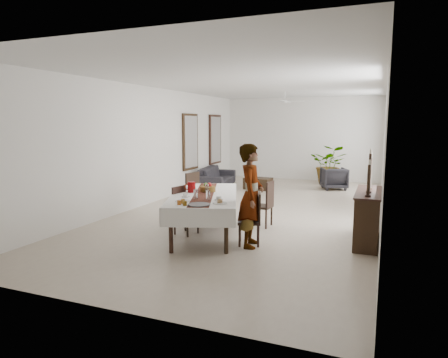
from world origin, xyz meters
The scene contains 87 objects.
floor centered at (0.00, 0.00, 0.00)m, with size 6.00×12.00×0.00m, color #B8A892.
ceiling centered at (0.00, 0.00, 3.20)m, with size 6.00×12.00×0.02m, color silver.
wall_back centered at (0.00, 6.00, 1.60)m, with size 6.00×0.02×3.20m, color white.
wall_front centered at (0.00, -6.00, 1.60)m, with size 6.00×0.02×3.20m, color white.
wall_left centered at (-3.00, 0.00, 1.60)m, with size 0.02×12.00×3.20m, color white.
wall_right centered at (3.00, 0.00, 1.60)m, with size 0.02×12.00×3.20m, color white.
dining_table_top centered at (-0.29, -2.55, 0.78)m, with size 1.08×2.58×0.05m, color black.
table_leg_fl centered at (-0.32, -3.87, 0.38)m, with size 0.08×0.08×0.75m, color black.
table_leg_fr centered at (0.57, -3.55, 0.38)m, with size 0.08×0.08×0.75m, color black.
table_leg_bl centered at (-1.15, -1.56, 0.38)m, with size 0.08×0.08×0.75m, color black.
table_leg_br centered at (-0.26, -1.24, 0.38)m, with size 0.08×0.08×0.75m, color black.
tablecloth_top centered at (-0.29, -2.55, 0.81)m, with size 1.27×2.78×0.01m, color white.
tablecloth_drape_left centered at (-0.88, -2.77, 0.66)m, with size 0.01×2.78×0.32m, color silver.
tablecloth_drape_right centered at (0.30, -2.34, 0.66)m, with size 0.01×2.78×0.32m, color white.
tablecloth_drape_near centered at (0.18, -3.85, 0.66)m, with size 1.27×0.01×0.32m, color white.
tablecloth_drape_far centered at (-0.76, -1.25, 0.66)m, with size 1.27×0.01×0.32m, color white.
table_runner centered at (-0.29, -2.55, 0.82)m, with size 0.38×2.69×0.00m, color maroon.
red_pitcher centered at (-0.60, -2.49, 0.93)m, with size 0.16×0.16×0.22m, color #990B0C.
pitcher_handle centered at (-0.69, -2.53, 0.93)m, with size 0.13×0.13×0.02m, color maroon.
wine_glass_near centered at (0.07, -3.17, 0.91)m, with size 0.08×0.08×0.18m, color white.
wine_glass_mid centered at (-0.19, -3.15, 0.91)m, with size 0.08×0.08×0.18m, color white.
wine_glass_far centered at (-0.26, -2.49, 0.91)m, with size 0.08×0.08×0.18m, color silver.
teacup_right centered at (0.23, -3.05, 0.85)m, with size 0.10×0.10×0.06m, color silver.
saucer_right centered at (0.23, -3.05, 0.83)m, with size 0.16×0.16×0.01m, color silver.
teacup_left centered at (-0.47, -3.02, 0.85)m, with size 0.10×0.10×0.06m, color white.
saucer_left centered at (-0.47, -3.02, 0.83)m, with size 0.16×0.16×0.01m, color white.
plate_near_right centered at (0.37, -3.34, 0.83)m, with size 0.26×0.26×0.02m, color silver.
bread_near_right centered at (0.37, -3.34, 0.86)m, with size 0.10×0.10×0.10m, color tan.
plate_near_left centered at (-0.32, -3.42, 0.83)m, with size 0.26×0.26×0.02m, color silver.
plate_far_left centered at (-0.82, -2.11, 0.83)m, with size 0.26×0.26×0.02m, color silver.
serving_tray centered at (0.09, -3.62, 0.83)m, with size 0.39×0.39×0.02m, color #38393D.
jam_jar_a centered at (-0.12, -3.73, 0.86)m, with size 0.07×0.07×0.08m, color brown.
jam_jar_b centered at (-0.24, -3.70, 0.86)m, with size 0.07×0.07×0.08m, color #9C4F16.
jam_jar_c centered at (-0.23, -3.58, 0.86)m, with size 0.07×0.07×0.08m, color #9C6216.
fruit_basket centered at (-0.33, -2.28, 0.87)m, with size 0.32×0.32×0.11m, color brown.
fruit_red centered at (-0.31, -2.25, 0.95)m, with size 0.10×0.10×0.10m, color #AA1211.
fruit_green centered at (-0.38, -2.27, 0.95)m, with size 0.09×0.09×0.09m, color #518728.
chair_right_near_seat centered at (0.77, -2.91, 0.43)m, with size 0.41×0.41×0.05m, color black.
chair_right_near_leg_fl centered at (0.98, -3.01, 0.20)m, with size 0.04×0.04×0.40m, color black.
chair_right_near_leg_fr centered at (0.88, -2.70, 0.20)m, with size 0.04×0.04×0.40m, color black.
chair_right_near_leg_bl centered at (0.66, -3.12, 0.20)m, with size 0.04×0.04×0.40m, color black.
chair_right_near_leg_br centered at (0.56, -2.80, 0.20)m, with size 0.04×0.04×0.40m, color black.
chair_right_near_back centered at (0.95, -2.85, 0.71)m, with size 0.41×0.04×0.52m, color black.
chair_right_far_seat centered at (0.61, -1.56, 0.44)m, with size 0.42×0.42×0.05m, color black.
chair_right_far_leg_fl centered at (0.77, -1.75, 0.21)m, with size 0.04×0.04×0.41m, color black.
chair_right_far_leg_fr centered at (0.79, -1.40, 0.21)m, with size 0.04×0.04×0.41m, color black.
chair_right_far_leg_bl centered at (0.42, -1.72, 0.21)m, with size 0.04×0.04×0.41m, color black.
chair_right_far_leg_br centered at (0.45, -1.38, 0.21)m, with size 0.04×0.04×0.41m, color black.
chair_right_far_back centered at (0.80, -1.58, 0.72)m, with size 0.42×0.04×0.53m, color black.
chair_left_near_seat centered at (-0.62, -2.71, 0.42)m, with size 0.41×0.41×0.05m, color black.
chair_left_near_leg_fl centered at (-0.75, -2.51, 0.20)m, with size 0.04×0.04×0.40m, color black.
chair_left_near_leg_fr centered at (-0.82, -2.83, 0.20)m, with size 0.04×0.04×0.40m, color black.
chair_left_near_leg_bl centered at (-0.42, -2.58, 0.20)m, with size 0.04×0.04×0.40m, color black.
chair_left_near_leg_br centered at (-0.49, -2.90, 0.20)m, with size 0.04×0.04×0.40m, color black.
chair_left_near_back centered at (-0.80, -2.67, 0.70)m, with size 0.41×0.04×0.52m, color black.
chair_left_far_seat centered at (-0.88, -1.52, 0.48)m, with size 0.46×0.46×0.05m, color black.
chair_left_far_leg_fl centered at (-1.02, -1.29, 0.23)m, with size 0.05×0.05×0.46m, color black.
chair_left_far_leg_fr centered at (-1.11, -1.65, 0.23)m, with size 0.05×0.05×0.46m, color black.
chair_left_far_leg_bl centered at (-0.66, -1.38, 0.23)m, with size 0.05×0.05×0.46m, color black.
chair_left_far_leg_br centered at (-0.75, -1.75, 0.23)m, with size 0.05×0.05×0.46m, color black.
chair_left_far_back centered at (-1.09, -1.46, 0.80)m, with size 0.46×0.04×0.59m, color black.
woman centered at (0.83, -2.99, 0.93)m, with size 0.68×0.44×1.86m, color #96999F.
sideboard_body centered at (2.78, -1.97, 0.47)m, with size 0.42×1.56×0.94m, color black.
sideboard_top centered at (2.78, -1.97, 0.95)m, with size 0.46×1.62×0.03m, color black.
candlestick_near_base centered at (2.78, -2.54, 0.98)m, with size 0.10×0.10×0.03m, color black.
candlestick_near_shaft centered at (2.78, -2.54, 1.26)m, with size 0.05×0.05×0.52m, color black.
candlestick_near_candle centered at (2.78, -2.54, 1.56)m, with size 0.04×0.04×0.08m, color beige.
candlestick_mid_base centered at (2.78, -2.12, 0.98)m, with size 0.10×0.10×0.03m, color black.
candlestick_mid_shaft centered at (2.78, -2.12, 1.34)m, with size 0.05×0.05×0.68m, color black.
candlestick_mid_candle centered at (2.78, -2.12, 1.72)m, with size 0.04×0.04×0.08m, color beige.
candlestick_far_base centered at (2.78, -1.71, 0.98)m, with size 0.10×0.10×0.03m, color black.
candlestick_far_shaft centered at (2.78, -1.71, 1.28)m, with size 0.05×0.05×0.57m, color black.
candlestick_far_candle centered at (2.78, -1.71, 1.61)m, with size 0.04×0.04×0.08m, color silver.
sofa centered at (-2.42, 3.16, 0.34)m, with size 2.32×0.91×0.68m, color #28262B.
armchair centered at (1.50, 4.06, 0.37)m, with size 0.78×0.80×0.73m, color #252327.
coffee_table centered at (-0.88, 3.11, 0.19)m, with size 0.87×0.58×0.39m, color black.
potted_plant centered at (1.20, 5.18, 0.71)m, with size 1.29×1.11×1.43m, color #2E5020.
mirror_frame_near centered at (-2.96, 2.20, 1.60)m, with size 0.06×1.05×1.85m, color black.
mirror_glass_near centered at (-2.92, 2.20, 1.60)m, with size 0.01×0.90×1.70m, color white.
mirror_frame_far centered at (-2.96, 4.30, 1.60)m, with size 0.06×1.05×1.85m, color black.
mirror_glass_far centered at (-2.92, 4.30, 1.60)m, with size 0.01×0.90×1.70m, color silver.
fan_rod centered at (0.00, 3.00, 3.10)m, with size 0.04×0.04×0.20m, color white.
fan_hub centered at (0.00, 3.00, 2.90)m, with size 0.16×0.16×0.08m, color silver.
fan_blade_n centered at (0.00, 3.35, 2.90)m, with size 0.10×0.55×0.01m, color silver.
fan_blade_s centered at (0.00, 2.65, 2.90)m, with size 0.10×0.55×0.01m, color silver.
fan_blade_e centered at (0.35, 3.00, 2.90)m, with size 0.55×0.10×0.01m, color white.
fan_blade_w centered at (-0.35, 3.00, 2.90)m, with size 0.55×0.10×0.01m, color silver.
Camera 1 is at (2.97, -9.69, 2.22)m, focal length 32.00 mm.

